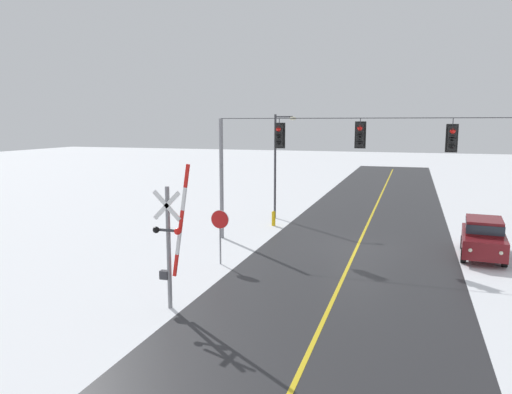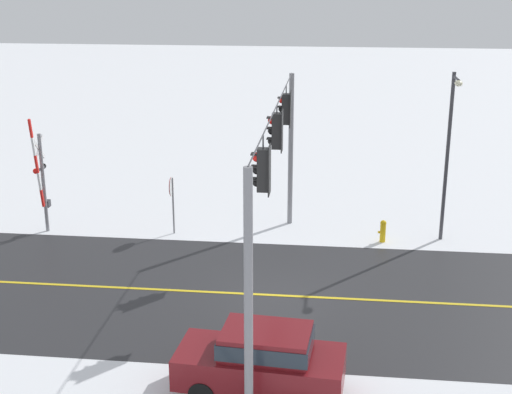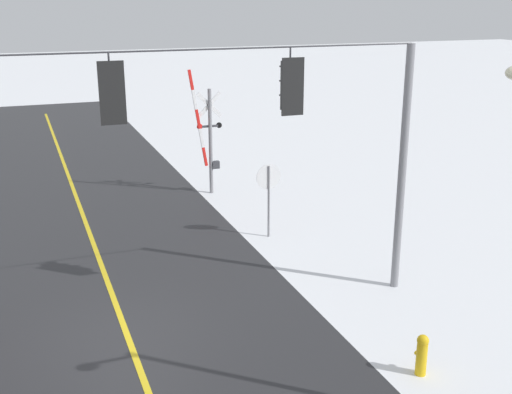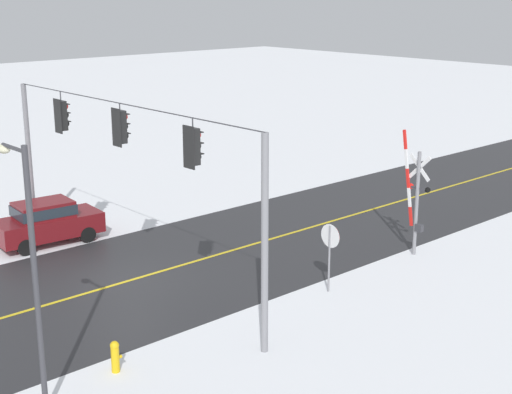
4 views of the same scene
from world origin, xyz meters
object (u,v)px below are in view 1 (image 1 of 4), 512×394
Objects in this scene: stop_sign at (220,225)px; parked_car_maroon at (483,236)px; railroad_crossing at (170,240)px; streetlamp_near at (278,156)px; fire_hydrant at (274,218)px.

parked_car_maroon is at bearing 23.43° from stop_sign.
stop_sign is at bearing 94.18° from railroad_crossing.
streetlamp_near reaches higher than parked_car_maroon.
railroad_crossing reaches higher than parked_car_maroon.
railroad_crossing reaches higher than fire_hydrant.
parked_car_maroon reaches higher than fire_hydrant.
stop_sign is 0.55× the size of parked_car_maroon.
stop_sign is 0.36× the size of streetlamp_near.
parked_car_maroon is 0.66× the size of streetlamp_near.
fire_hydrant is (-10.79, 3.56, -0.49)m from parked_car_maroon.
stop_sign is at bearing -90.17° from fire_hydrant.
stop_sign is 0.50× the size of railroad_crossing.
streetlamp_near is at bearing 98.73° from fire_hydrant.
railroad_crossing is 5.37× the size of fire_hydrant.
railroad_crossing is 15.75m from streetlamp_near.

